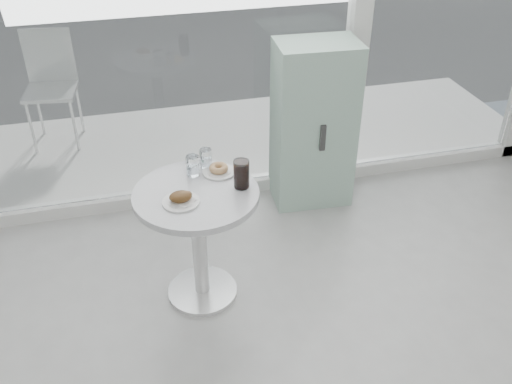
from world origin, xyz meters
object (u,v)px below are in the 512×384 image
object	(u,v)px
plate_fritter	(181,199)
plate_donut	(219,170)
water_tumbler_a	(193,167)
water_tumbler_b	(206,159)
main_table	(198,223)
patio_chair	(51,80)
cola_glass	(241,175)
mint_cabinet	(313,125)

from	to	relation	value
plate_fritter	plate_donut	xyz separation A→B (m)	(0.26, 0.25, -0.01)
plate_donut	water_tumbler_a	xyz separation A→B (m)	(-0.15, 0.01, 0.04)
water_tumbler_a	water_tumbler_b	xyz separation A→B (m)	(0.09, 0.07, -0.00)
main_table	plate_donut	xyz separation A→B (m)	(0.17, 0.17, 0.24)
plate_fritter	water_tumbler_b	bearing A→B (deg)	59.70
water_tumbler_a	water_tumbler_b	world-z (taller)	water_tumbler_a
plate_donut	water_tumbler_b	size ratio (longest dim) A/B	1.64
main_table	plate_fritter	xyz separation A→B (m)	(-0.09, -0.08, 0.25)
patio_chair	plate_fritter	xyz separation A→B (m)	(0.82, -2.39, 0.19)
water_tumbler_b	plate_fritter	bearing A→B (deg)	-120.30
plate_fritter	cola_glass	size ratio (longest dim) A/B	1.21
mint_cabinet	plate_donut	size ratio (longest dim) A/B	6.42
plate_fritter	plate_donut	distance (m)	0.36
plate_fritter	water_tumbler_b	xyz separation A→B (m)	(0.20, 0.34, 0.03)
main_table	mint_cabinet	xyz separation A→B (m)	(1.01, 0.88, 0.08)
mint_cabinet	patio_chair	xyz separation A→B (m)	(-1.92, 1.42, -0.02)
patio_chair	water_tumbler_b	bearing A→B (deg)	-56.59
water_tumbler_b	main_table	bearing A→B (deg)	-112.60
main_table	plate_fritter	world-z (taller)	plate_fritter
mint_cabinet	water_tumbler_b	size ratio (longest dim) A/B	10.52
water_tumbler_a	main_table	bearing A→B (deg)	-95.24
water_tumbler_b	cola_glass	xyz separation A→B (m)	(0.16, -0.27, 0.03)
plate_donut	patio_chair	bearing A→B (deg)	116.82
cola_glass	plate_donut	bearing A→B (deg)	117.81
patio_chair	water_tumbler_a	distance (m)	2.32
water_tumbler_a	water_tumbler_b	distance (m)	0.11
plate_donut	water_tumbler_b	world-z (taller)	water_tumbler_b
plate_donut	water_tumbler_b	xyz separation A→B (m)	(-0.06, 0.08, 0.03)
cola_glass	mint_cabinet	bearing A→B (deg)	49.87
plate_fritter	mint_cabinet	bearing A→B (deg)	41.03
main_table	plate_fritter	size ratio (longest dim) A/B	3.72
main_table	patio_chair	xyz separation A→B (m)	(-0.91, 2.30, 0.06)
mint_cabinet	plate_fritter	size ratio (longest dim) A/B	6.08
patio_chair	mint_cabinet	bearing A→B (deg)	-29.47
water_tumbler_a	cola_glass	distance (m)	0.32
main_table	patio_chair	distance (m)	2.48
main_table	patio_chair	world-z (taller)	patio_chair
main_table	cola_glass	size ratio (longest dim) A/B	4.50
plate_donut	main_table	bearing A→B (deg)	-134.16
patio_chair	water_tumbler_b	size ratio (longest dim) A/B	8.21
mint_cabinet	plate_donut	bearing A→B (deg)	-136.78
mint_cabinet	water_tumbler_b	bearing A→B (deg)	-142.15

